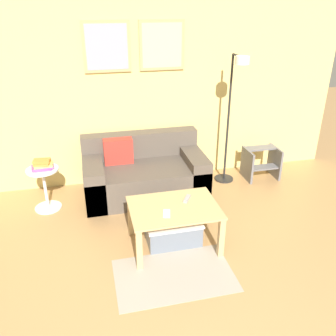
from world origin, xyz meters
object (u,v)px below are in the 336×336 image
(floor_lamp, at_px, (233,110))
(side_table, at_px, (45,185))
(couch, at_px, (144,174))
(coffee_table, at_px, (174,214))
(storage_bin, at_px, (173,231))
(book_stack, at_px, (43,165))
(remote_control, at_px, (187,199))
(step_stool, at_px, (261,162))
(cell_phone, at_px, (167,213))

(floor_lamp, xyz_separation_m, side_table, (-2.34, -0.09, -0.72))
(couch, bearing_deg, side_table, -173.98)
(coffee_table, xyz_separation_m, side_table, (-1.30, 1.03, -0.05))
(storage_bin, height_order, side_table, side_table)
(book_stack, height_order, remote_control, book_stack)
(floor_lamp, relative_size, step_stool, 3.77)
(storage_bin, height_order, cell_phone, cell_phone)
(couch, distance_m, floor_lamp, 1.38)
(coffee_table, relative_size, remote_control, 5.81)
(storage_bin, xyz_separation_m, cell_phone, (-0.10, -0.15, 0.32))
(floor_lamp, xyz_separation_m, remote_control, (-0.88, -1.01, -0.58))
(couch, distance_m, side_table, 1.20)
(cell_phone, bearing_deg, remote_control, 53.04)
(floor_lamp, height_order, cell_phone, floor_lamp)
(book_stack, height_order, step_stool, book_stack)
(storage_bin, xyz_separation_m, step_stool, (1.55, 1.15, 0.11))
(couch, relative_size, cell_phone, 10.76)
(storage_bin, bearing_deg, couch, 95.61)
(floor_lamp, bearing_deg, step_stool, 8.80)
(storage_bin, bearing_deg, side_table, 143.11)
(coffee_table, bearing_deg, floor_lamp, 47.09)
(floor_lamp, xyz_separation_m, book_stack, (-2.32, -0.08, -0.47))
(side_table, distance_m, step_stool, 2.86)
(coffee_table, xyz_separation_m, storage_bin, (0.00, 0.05, -0.24))
(remote_control, distance_m, cell_phone, 0.34)
(cell_phone, bearing_deg, step_stool, 52.12)
(remote_control, xyz_separation_m, step_stool, (1.39, 1.09, -0.22))
(side_table, height_order, book_stack, book_stack)
(floor_lamp, bearing_deg, side_table, -177.80)
(couch, xyz_separation_m, side_table, (-1.20, -0.13, 0.05))
(coffee_table, bearing_deg, side_table, 141.72)
(floor_lamp, height_order, book_stack, floor_lamp)
(coffee_table, xyz_separation_m, cell_phone, (-0.10, -0.11, 0.09))
(couch, bearing_deg, book_stack, -174.22)
(coffee_table, height_order, book_stack, book_stack)
(remote_control, bearing_deg, floor_lamp, 80.17)
(couch, height_order, cell_phone, couch)
(storage_bin, relative_size, floor_lamp, 0.33)
(step_stool, bearing_deg, coffee_table, -142.42)
(couch, relative_size, storage_bin, 2.68)
(side_table, bearing_deg, floor_lamp, 2.20)
(couch, bearing_deg, step_stool, 1.52)
(coffee_table, relative_size, book_stack, 3.37)
(book_stack, bearing_deg, storage_bin, -37.39)
(storage_bin, relative_size, cell_phone, 4.01)
(floor_lamp, bearing_deg, storage_bin, -134.05)
(book_stack, bearing_deg, coffee_table, -38.77)
(couch, xyz_separation_m, floor_lamp, (1.14, -0.04, 0.77))
(side_table, height_order, step_stool, side_table)
(side_table, relative_size, cell_phone, 3.72)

